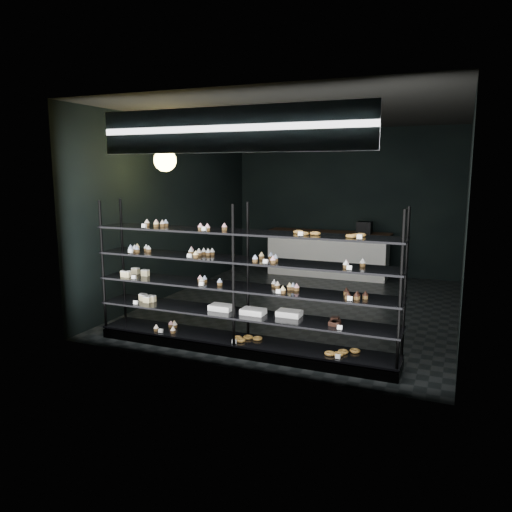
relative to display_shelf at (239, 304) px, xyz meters
The scene contains 5 objects.
room 2.64m from the display_shelf, 87.55° to the left, with size 5.01×6.01×3.20m.
display_shelf is the anchor object (origin of this frame).
signage 2.18m from the display_shelf, 77.60° to the right, with size 3.30×0.05×0.50m.
pendant_lamp 2.63m from the display_shelf, 150.05° to the left, with size 0.34×0.34×0.90m.
service_counter 4.95m from the display_shelf, 91.36° to the left, with size 2.68×0.65×1.23m.
Camera 1 is at (2.46, -8.03, 2.32)m, focal length 35.00 mm.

